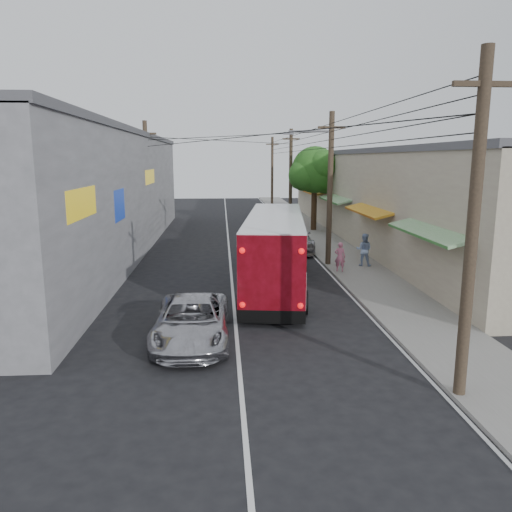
{
  "coord_description": "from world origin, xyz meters",
  "views": [
    {
      "loc": [
        -0.42,
        -12.74,
        5.64
      ],
      "look_at": [
        0.97,
        7.55,
        1.66
      ],
      "focal_mm": 35.0,
      "sensor_mm": 36.0,
      "label": 1
    }
  ],
  "objects_px": {
    "coach_bus": "(275,250)",
    "parked_suv": "(290,237)",
    "parked_car_mid": "(286,223)",
    "parked_car_far": "(276,213)",
    "jeepney": "(192,321)",
    "pedestrian_near": "(340,257)",
    "pedestrian_far": "(364,250)"
  },
  "relations": [
    {
      "from": "parked_suv",
      "to": "pedestrian_far",
      "type": "distance_m",
      "value": 6.19
    },
    {
      "from": "jeepney",
      "to": "parked_car_far",
      "type": "xyz_separation_m",
      "value": [
        6.0,
        31.12,
        0.02
      ]
    },
    {
      "from": "pedestrian_near",
      "to": "parked_car_far",
      "type": "bearing_deg",
      "value": -70.43
    },
    {
      "from": "pedestrian_far",
      "to": "coach_bus",
      "type": "bearing_deg",
      "value": 58.3
    },
    {
      "from": "coach_bus",
      "to": "parked_car_mid",
      "type": "xyz_separation_m",
      "value": [
        2.69,
        17.16,
        -1.03
      ]
    },
    {
      "from": "parked_suv",
      "to": "jeepney",
      "type": "bearing_deg",
      "value": -108.63
    },
    {
      "from": "jeepney",
      "to": "parked_car_mid",
      "type": "xyz_separation_m",
      "value": [
        6.0,
        23.82,
        -0.04
      ]
    },
    {
      "from": "pedestrian_near",
      "to": "jeepney",
      "type": "bearing_deg",
      "value": 70.39
    },
    {
      "from": "coach_bus",
      "to": "parked_car_mid",
      "type": "relative_size",
      "value": 3.02
    },
    {
      "from": "coach_bus",
      "to": "parked_suv",
      "type": "bearing_deg",
      "value": 85.25
    },
    {
      "from": "parked_suv",
      "to": "coach_bus",
      "type": "bearing_deg",
      "value": -102.16
    },
    {
      "from": "parked_suv",
      "to": "pedestrian_near",
      "type": "relative_size",
      "value": 3.97
    },
    {
      "from": "parked_car_far",
      "to": "pedestrian_near",
      "type": "relative_size",
      "value": 2.91
    },
    {
      "from": "parked_car_mid",
      "to": "pedestrian_near",
      "type": "xyz_separation_m",
      "value": [
        0.8,
        -14.83,
        0.21
      ]
    },
    {
      "from": "pedestrian_near",
      "to": "pedestrian_far",
      "type": "bearing_deg",
      "value": -123.9
    },
    {
      "from": "parked_car_mid",
      "to": "pedestrian_far",
      "type": "relative_size",
      "value": 2.23
    },
    {
      "from": "parked_suv",
      "to": "pedestrian_near",
      "type": "distance_m",
      "value": 6.76
    },
    {
      "from": "jeepney",
      "to": "parked_suv",
      "type": "bearing_deg",
      "value": 71.97
    },
    {
      "from": "coach_bus",
      "to": "jeepney",
      "type": "distance_m",
      "value": 7.5
    },
    {
      "from": "parked_car_far",
      "to": "parked_car_mid",
      "type": "bearing_deg",
      "value": -93.74
    },
    {
      "from": "parked_car_mid",
      "to": "pedestrian_near",
      "type": "height_order",
      "value": "pedestrian_near"
    },
    {
      "from": "coach_bus",
      "to": "parked_car_far",
      "type": "bearing_deg",
      "value": 90.98
    },
    {
      "from": "parked_car_mid",
      "to": "coach_bus",
      "type": "bearing_deg",
      "value": -94.07
    },
    {
      "from": "coach_bus",
      "to": "pedestrian_far",
      "type": "distance_m",
      "value": 6.24
    },
    {
      "from": "parked_car_mid",
      "to": "pedestrian_near",
      "type": "distance_m",
      "value": 14.85
    },
    {
      "from": "parked_suv",
      "to": "parked_car_far",
      "type": "xyz_separation_m",
      "value": [
        0.8,
        15.56,
        -0.14
      ]
    },
    {
      "from": "parked_suv",
      "to": "parked_car_far",
      "type": "height_order",
      "value": "parked_suv"
    },
    {
      "from": "coach_bus",
      "to": "jeepney",
      "type": "relative_size",
      "value": 2.32
    },
    {
      "from": "jeepney",
      "to": "pedestrian_far",
      "type": "distance_m",
      "value": 13.22
    },
    {
      "from": "jeepney",
      "to": "parked_suv",
      "type": "relative_size",
      "value": 0.84
    },
    {
      "from": "parked_suv",
      "to": "parked_car_far",
      "type": "distance_m",
      "value": 15.58
    },
    {
      "from": "parked_car_mid",
      "to": "parked_car_far",
      "type": "bearing_deg",
      "value": 94.85
    }
  ]
}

